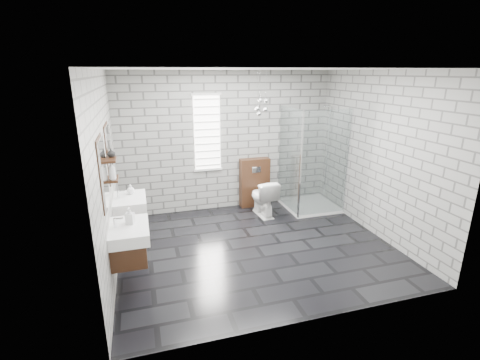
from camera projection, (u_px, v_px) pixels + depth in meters
name	position (u px, v px, depth m)	size (l,w,h in m)	color
floor	(256.00, 247.00, 5.55)	(4.20, 3.60, 0.02)	black
ceiling	(259.00, 68.00, 4.73)	(4.20, 3.60, 0.02)	white
wall_back	(227.00, 142.00, 6.80)	(4.20, 0.02, 2.70)	gray
wall_front	(317.00, 209.00, 3.48)	(4.20, 0.02, 2.70)	gray
wall_left	(106.00, 176.00, 4.57)	(0.02, 3.60, 2.70)	gray
wall_right	(379.00, 155.00, 5.71)	(0.02, 3.60, 2.70)	gray
vanity_left	(126.00, 233.00, 4.29)	(0.47, 0.70, 1.57)	#3D2212
vanity_right	(127.00, 203.00, 5.27)	(0.47, 0.70, 1.57)	#3D2212
shelf_lower	(113.00, 179.00, 4.56)	(0.14, 0.30, 0.03)	#3D2212
shelf_upper	(110.00, 160.00, 4.48)	(0.14, 0.30, 0.03)	#3D2212
window	(207.00, 133.00, 6.60)	(0.56, 0.05, 1.48)	white
cistern_panel	(255.00, 182.00, 7.09)	(0.60, 0.20, 1.00)	#3D2212
flush_plate	(256.00, 170.00, 6.91)	(0.18, 0.01, 0.12)	silver
shower_enclosure	(309.00, 186.00, 6.88)	(1.00, 1.00, 2.03)	white
pendant_cluster	(261.00, 106.00, 6.34)	(0.29, 0.22, 0.82)	silver
toilet	(263.00, 197.00, 6.67)	(0.40, 0.70, 0.71)	white
soap_bottle_a	(130.00, 216.00, 4.31)	(0.10, 0.10, 0.21)	#B2B2B2
soap_bottle_b	(131.00, 189.00, 5.37)	(0.12, 0.12, 0.15)	#B2B2B2
soap_bottle_c	(112.00, 171.00, 4.44)	(0.09, 0.09, 0.24)	#B2B2B2
vase	(111.00, 153.00, 4.54)	(0.11, 0.11, 0.11)	#B2B2B2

